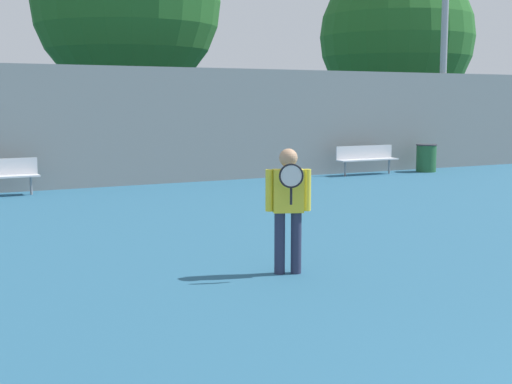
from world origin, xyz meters
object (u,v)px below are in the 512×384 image
(tennis_player, at_px, (288,202))
(tree_green_broad, at_px, (127,3))
(trash_bin, at_px, (426,158))
(tree_dark_dense, at_px, (396,37))
(bench_courtside_near, at_px, (366,156))

(tennis_player, relative_size, tree_green_broad, 0.19)
(tennis_player, bearing_deg, trash_bin, 64.62)
(tree_dark_dense, bearing_deg, bench_courtside_near, -134.72)
(tennis_player, bearing_deg, bench_courtside_near, 71.81)
(tennis_player, height_order, tree_green_broad, tree_green_broad)
(tree_green_broad, bearing_deg, tennis_player, -100.18)
(trash_bin, height_order, tree_green_broad, tree_green_broad)
(bench_courtside_near, relative_size, trash_bin, 2.35)
(bench_courtside_near, bearing_deg, trash_bin, -4.23)
(bench_courtside_near, bearing_deg, tennis_player, -130.93)
(trash_bin, bearing_deg, tree_green_broad, 145.97)
(tennis_player, height_order, tree_dark_dense, tree_dark_dense)
(trash_bin, bearing_deg, bench_courtside_near, 175.77)
(tree_green_broad, xyz_separation_m, tree_dark_dense, (11.35, 0.36, -0.62))
(tree_green_broad, bearing_deg, bench_courtside_near, -42.26)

